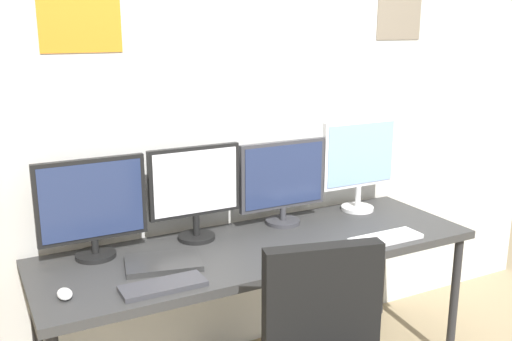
{
  "coord_description": "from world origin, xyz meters",
  "views": [
    {
      "loc": [
        -1.2,
        -1.64,
        1.75
      ],
      "look_at": [
        0.0,
        0.65,
        1.09
      ],
      "focal_mm": 40.27,
      "sensor_mm": 36.0,
      "label": 1
    }
  ],
  "objects_px": {
    "monitor_far_left": "(92,206)",
    "monitor_far_right": "(359,160)",
    "monitor_center_right": "(283,180)",
    "computer_mouse": "(65,294)",
    "laptop_closed": "(163,263)",
    "monitor_center_left": "(195,188)",
    "keyboard_left": "(163,286)",
    "keyboard_right": "(386,238)",
    "desk": "(261,255)"
  },
  "relations": [
    {
      "from": "monitor_center_left",
      "to": "keyboard_left",
      "type": "xyz_separation_m",
      "value": [
        -0.32,
        -0.44,
        -0.25
      ]
    },
    {
      "from": "monitor_center_right",
      "to": "keyboard_right",
      "type": "distance_m",
      "value": 0.59
    },
    {
      "from": "keyboard_left",
      "to": "keyboard_right",
      "type": "bearing_deg",
      "value": 0.0
    },
    {
      "from": "monitor_far_right",
      "to": "keyboard_right",
      "type": "distance_m",
      "value": 0.55
    },
    {
      "from": "computer_mouse",
      "to": "desk",
      "type": "bearing_deg",
      "value": 8.34
    },
    {
      "from": "monitor_center_right",
      "to": "monitor_far_right",
      "type": "distance_m",
      "value": 0.49
    },
    {
      "from": "computer_mouse",
      "to": "monitor_far_right",
      "type": "bearing_deg",
      "value": 11.92
    },
    {
      "from": "monitor_far_left",
      "to": "monitor_center_right",
      "type": "distance_m",
      "value": 0.97
    },
    {
      "from": "monitor_far_right",
      "to": "computer_mouse",
      "type": "bearing_deg",
      "value": -168.08
    },
    {
      "from": "monitor_far_right",
      "to": "laptop_closed",
      "type": "distance_m",
      "value": 1.27
    },
    {
      "from": "monitor_far_left",
      "to": "laptop_closed",
      "type": "bearing_deg",
      "value": -44.06
    },
    {
      "from": "keyboard_right",
      "to": "computer_mouse",
      "type": "relative_size",
      "value": 3.78
    },
    {
      "from": "monitor_far_left",
      "to": "keyboard_left",
      "type": "xyz_separation_m",
      "value": [
        0.17,
        -0.44,
        -0.23
      ]
    },
    {
      "from": "monitor_center_left",
      "to": "keyboard_right",
      "type": "bearing_deg",
      "value": -28.88
    },
    {
      "from": "monitor_center_right",
      "to": "computer_mouse",
      "type": "height_order",
      "value": "monitor_center_right"
    },
    {
      "from": "monitor_far_left",
      "to": "keyboard_left",
      "type": "distance_m",
      "value": 0.53
    },
    {
      "from": "monitor_far_left",
      "to": "laptop_closed",
      "type": "relative_size",
      "value": 1.5
    },
    {
      "from": "monitor_center_left",
      "to": "keyboard_right",
      "type": "relative_size",
      "value": 1.26
    },
    {
      "from": "laptop_closed",
      "to": "keyboard_left",
      "type": "bearing_deg",
      "value": -96.07
    },
    {
      "from": "monitor_far_left",
      "to": "keyboard_left",
      "type": "bearing_deg",
      "value": -69.47
    },
    {
      "from": "computer_mouse",
      "to": "monitor_center_right",
      "type": "bearing_deg",
      "value": 16.65
    },
    {
      "from": "monitor_far_left",
      "to": "laptop_closed",
      "type": "distance_m",
      "value": 0.4
    },
    {
      "from": "monitor_far_right",
      "to": "keyboard_right",
      "type": "xyz_separation_m",
      "value": [
        -0.17,
        -0.44,
        -0.28
      ]
    },
    {
      "from": "monitor_far_left",
      "to": "monitor_center_right",
      "type": "relative_size",
      "value": 0.98
    },
    {
      "from": "monitor_far_right",
      "to": "monitor_center_left",
      "type": "bearing_deg",
      "value": -180.0
    },
    {
      "from": "monitor_far_right",
      "to": "keyboard_left",
      "type": "distance_m",
      "value": 1.39
    },
    {
      "from": "desk",
      "to": "keyboard_right",
      "type": "relative_size",
      "value": 5.77
    },
    {
      "from": "desk",
      "to": "laptop_closed",
      "type": "distance_m",
      "value": 0.49
    },
    {
      "from": "monitor_center_right",
      "to": "computer_mouse",
      "type": "bearing_deg",
      "value": -163.35
    },
    {
      "from": "desk",
      "to": "monitor_center_right",
      "type": "relative_size",
      "value": 4.3
    },
    {
      "from": "monitor_far_left",
      "to": "monitor_far_right",
      "type": "height_order",
      "value": "monitor_far_right"
    },
    {
      "from": "desk",
      "to": "keyboard_right",
      "type": "xyz_separation_m",
      "value": [
        0.56,
        -0.23,
        0.06
      ]
    },
    {
      "from": "computer_mouse",
      "to": "monitor_center_left",
      "type": "bearing_deg",
      "value": 27.16
    },
    {
      "from": "desk",
      "to": "keyboard_right",
      "type": "distance_m",
      "value": 0.61
    },
    {
      "from": "monitor_center_left",
      "to": "desk",
      "type": "bearing_deg",
      "value": -41.27
    },
    {
      "from": "desk",
      "to": "monitor_center_left",
      "type": "bearing_deg",
      "value": 138.73
    },
    {
      "from": "monitor_far_right",
      "to": "keyboard_right",
      "type": "relative_size",
      "value": 1.4
    },
    {
      "from": "monitor_center_left",
      "to": "computer_mouse",
      "type": "relative_size",
      "value": 4.75
    },
    {
      "from": "desk",
      "to": "keyboard_left",
      "type": "relative_size",
      "value": 6.21
    },
    {
      "from": "keyboard_right",
      "to": "computer_mouse",
      "type": "xyz_separation_m",
      "value": [
        -1.48,
        0.1,
        0.01
      ]
    },
    {
      "from": "monitor_center_right",
      "to": "keyboard_right",
      "type": "relative_size",
      "value": 1.34
    },
    {
      "from": "desk",
      "to": "monitor_center_left",
      "type": "distance_m",
      "value": 0.44
    },
    {
      "from": "desk",
      "to": "laptop_closed",
      "type": "xyz_separation_m",
      "value": [
        -0.49,
        -0.02,
        0.06
      ]
    },
    {
      "from": "keyboard_left",
      "to": "monitor_center_right",
      "type": "bearing_deg",
      "value": 28.88
    },
    {
      "from": "monitor_center_left",
      "to": "monitor_far_right",
      "type": "distance_m",
      "value": 0.97
    },
    {
      "from": "desk",
      "to": "computer_mouse",
      "type": "relative_size",
      "value": 21.78
    },
    {
      "from": "monitor_far_right",
      "to": "monitor_far_left",
      "type": "bearing_deg",
      "value": 180.0
    },
    {
      "from": "desk",
      "to": "monitor_far_left",
      "type": "bearing_deg",
      "value": 163.69
    },
    {
      "from": "monitor_far_right",
      "to": "desk",
      "type": "bearing_deg",
      "value": -163.69
    },
    {
      "from": "monitor_far_right",
      "to": "keyboard_left",
      "type": "relative_size",
      "value": 1.51
    }
  ]
}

